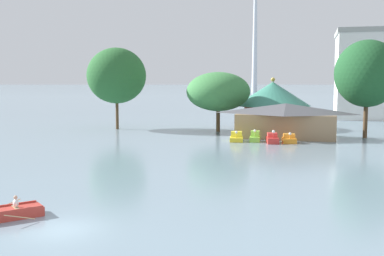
{
  "coord_description": "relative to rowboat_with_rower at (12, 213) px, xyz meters",
  "views": [
    {
      "loc": [
        12.48,
        -21.31,
        7.79
      ],
      "look_at": [
        1.14,
        23.13,
        3.14
      ],
      "focal_mm": 43.51,
      "sensor_mm": 36.0,
      "label": 1
    }
  ],
  "objects": [
    {
      "name": "rowboat_with_rower",
      "position": [
        0.0,
        0.0,
        0.0
      ],
      "size": [
        3.44,
        3.49,
        1.27
      ],
      "rotation": [
        0.0,
        0.0,
        3.99
      ],
      "color": "#B7382D",
      "rests_on": "ground"
    },
    {
      "name": "green_roof_pavilion",
      "position": [
        10.39,
        54.19,
        4.06
      ],
      "size": [
        12.24,
        12.24,
        8.34
      ],
      "color": "brown",
      "rests_on": "ground"
    },
    {
      "name": "pedal_boat_lime",
      "position": [
        9.58,
        37.08,
        0.25
      ],
      "size": [
        1.46,
        2.33,
        1.67
      ],
      "rotation": [
        0.0,
        0.0,
        -1.5
      ],
      "color": "#8CCC3F",
      "rests_on": "ground"
    },
    {
      "name": "pedal_boat_red",
      "position": [
        11.85,
        36.2,
        0.22
      ],
      "size": [
        1.9,
        2.98,
        1.76
      ],
      "rotation": [
        0.0,
        0.0,
        -1.38
      ],
      "color": "red",
      "rests_on": "ground"
    },
    {
      "name": "pedal_boat_orange",
      "position": [
        13.9,
        36.88,
        0.16
      ],
      "size": [
        1.99,
        2.57,
        1.44
      ],
      "rotation": [
        0.0,
        0.0,
        -1.44
      ],
      "color": "orange",
      "rests_on": "ground"
    },
    {
      "name": "shoreline_tree_tall_left",
      "position": [
        -13.95,
        47.25,
        8.33
      ],
      "size": [
        9.48,
        9.48,
        13.1
      ],
      "color": "brown",
      "rests_on": "ground"
    },
    {
      "name": "shoreline_tree_mid",
      "position": [
        2.62,
        47.71,
        5.85
      ],
      "size": [
        9.79,
        9.79,
        9.15
      ],
      "color": "brown",
      "rests_on": "ground"
    },
    {
      "name": "shoreline_tree_right",
      "position": [
        23.74,
        44.77,
        8.47
      ],
      "size": [
        8.67,
        8.67,
        13.34
      ],
      "color": "brown",
      "rests_on": "ground"
    },
    {
      "name": "ground_plane",
      "position": [
        3.92,
        -1.24,
        -0.3
      ],
      "size": [
        2000.0,
        2000.0,
        0.0
      ],
      "primitive_type": "plane",
      "color": "gray"
    },
    {
      "name": "pedal_boat_yellow",
      "position": [
        7.2,
        36.8,
        0.19
      ],
      "size": [
        2.01,
        2.93,
        1.49
      ],
      "rotation": [
        0.0,
        0.0,
        -1.43
      ],
      "color": "yellow",
      "rests_on": "ground"
    },
    {
      "name": "boathouse",
      "position": [
        13.14,
        42.17,
        2.18
      ],
      "size": [
        14.18,
        7.5,
        4.74
      ],
      "color": "#9E7F5B",
      "rests_on": "ground"
    }
  ]
}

